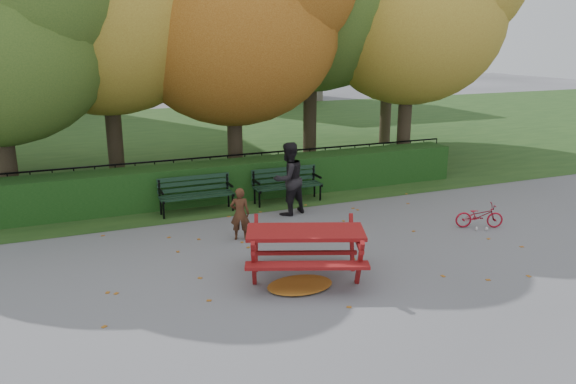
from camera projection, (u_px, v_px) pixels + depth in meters
name	position (u px, v px, depth m)	size (l,w,h in m)	color
ground	(306.00, 256.00, 11.03)	(90.00, 90.00, 0.00)	slate
grass_strip	(169.00, 140.00, 23.49)	(90.00, 90.00, 0.00)	#1A3815
building_right	(244.00, 8.00, 37.31)	(9.00, 6.00, 12.00)	tan
hedge	(237.00, 180.00, 14.90)	(13.00, 0.90, 1.00)	black
iron_fence	(228.00, 172.00, 15.60)	(14.00, 0.04, 1.02)	black
tree_a	(2.00, 21.00, 12.88)	(5.88, 5.60, 7.48)	black
tree_c	(246.00, 12.00, 15.36)	(6.30, 6.00, 8.00)	black
tree_e	(424.00, 6.00, 17.21)	(6.09, 5.80, 8.16)	black
tree_g	(401.00, 4.00, 21.36)	(6.30, 6.00, 8.55)	black
bench_left	(196.00, 191.00, 13.70)	(1.80, 0.57, 0.88)	black
bench_right	(286.00, 182.00, 14.59)	(1.80, 0.57, 0.88)	black
picnic_table	(305.00, 241.00, 9.90)	(2.53, 2.30, 1.00)	maroon
leaf_pile	(300.00, 285.00, 9.66)	(1.17, 0.81, 0.08)	brown
leaf_scatter	(300.00, 251.00, 11.29)	(9.00, 5.70, 0.01)	brown
child	(240.00, 214.00, 11.82)	(0.41, 0.27, 1.13)	#422415
adult	(288.00, 179.00, 13.44)	(0.86, 0.67, 1.77)	black
bicycle	(479.00, 216.00, 12.62)	(0.37, 1.06, 0.56)	maroon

